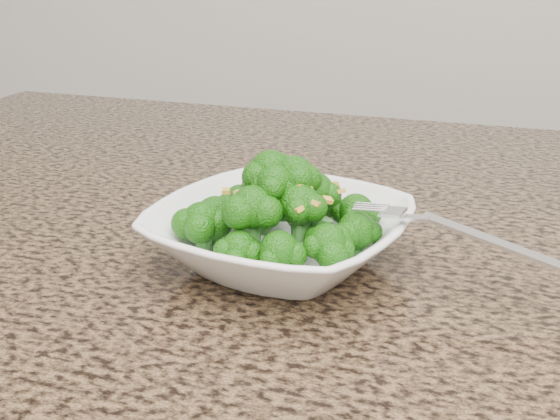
% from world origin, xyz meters
% --- Properties ---
extents(granite_counter, '(1.64, 1.04, 0.03)m').
position_xyz_m(granite_counter, '(0.00, 0.30, 0.89)').
color(granite_counter, brown).
rests_on(granite_counter, cabinet).
extents(bowl, '(0.24, 0.24, 0.05)m').
position_xyz_m(bowl, '(-0.12, 0.25, 0.93)').
color(bowl, white).
rests_on(bowl, granite_counter).
extents(broccoli_pile, '(0.19, 0.19, 0.06)m').
position_xyz_m(broccoli_pile, '(-0.12, 0.25, 0.98)').
color(broccoli_pile, '#1B650B').
rests_on(broccoli_pile, bowl).
extents(garlic_topping, '(0.11, 0.11, 0.01)m').
position_xyz_m(garlic_topping, '(-0.12, 0.25, 1.02)').
color(garlic_topping, gold).
rests_on(garlic_topping, broccoli_pile).
extents(fork, '(0.18, 0.05, 0.01)m').
position_xyz_m(fork, '(-0.00, 0.24, 0.96)').
color(fork, silver).
rests_on(fork, bowl).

